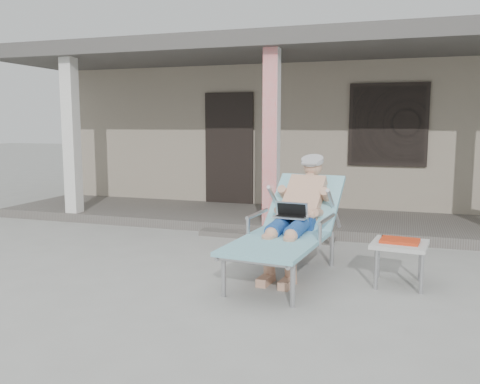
% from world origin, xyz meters
% --- Properties ---
extents(ground, '(60.00, 60.00, 0.00)m').
position_xyz_m(ground, '(0.00, 0.00, 0.00)').
color(ground, '#9E9E99').
rests_on(ground, ground).
extents(house, '(10.40, 5.40, 3.30)m').
position_xyz_m(house, '(0.00, 6.50, 1.67)').
color(house, gray).
rests_on(house, ground).
extents(porch_deck, '(10.00, 2.00, 0.15)m').
position_xyz_m(porch_deck, '(0.00, 3.00, 0.07)').
color(porch_deck, '#605B56').
rests_on(porch_deck, ground).
extents(porch_overhang, '(10.00, 2.30, 2.85)m').
position_xyz_m(porch_overhang, '(0.00, 2.95, 2.79)').
color(porch_overhang, silver).
rests_on(porch_overhang, porch_deck).
extents(porch_step, '(2.00, 0.30, 0.07)m').
position_xyz_m(porch_step, '(0.00, 1.85, 0.04)').
color(porch_step, '#605B56').
rests_on(porch_step, ground).
extents(lounger, '(1.02, 2.20, 1.39)m').
position_xyz_m(lounger, '(0.73, 0.30, 0.86)').
color(lounger, '#B7B7BC').
rests_on(lounger, ground).
extents(side_table, '(0.60, 0.60, 0.49)m').
position_xyz_m(side_table, '(1.88, 0.19, 0.41)').
color(side_table, beige).
rests_on(side_table, ground).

